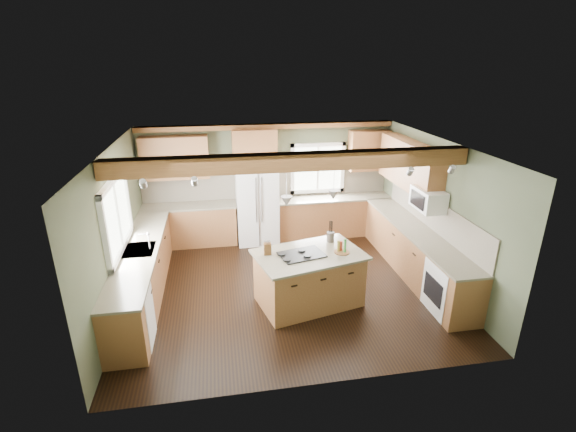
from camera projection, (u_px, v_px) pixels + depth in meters
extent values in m
plane|color=black|center=(286.00, 286.00, 7.66)|extent=(5.60, 5.60, 0.00)
plane|color=silver|center=(286.00, 145.00, 6.74)|extent=(5.60, 5.60, 0.00)
plane|color=#434C35|center=(268.00, 181.00, 9.50)|extent=(5.60, 0.00, 5.60)
plane|color=#434C35|center=(116.00, 231.00, 6.75)|extent=(0.00, 5.00, 5.00)
plane|color=#434C35|center=(436.00, 211.00, 7.64)|extent=(0.00, 5.00, 5.00)
cube|color=#573318|center=(293.00, 162.00, 6.24)|extent=(5.55, 0.26, 0.26)
cube|color=#573318|center=(268.00, 126.00, 8.97)|extent=(5.55, 0.20, 0.10)
cube|color=brown|center=(268.00, 185.00, 9.52)|extent=(5.58, 0.03, 0.58)
cube|color=brown|center=(434.00, 214.00, 7.72)|extent=(0.03, 3.70, 0.58)
cube|color=brown|center=(190.00, 225.00, 9.25)|extent=(2.02, 0.60, 0.88)
cube|color=brown|center=(189.00, 206.00, 9.08)|extent=(2.06, 0.64, 0.04)
cube|color=brown|center=(333.00, 216.00, 9.77)|extent=(2.62, 0.60, 0.88)
cube|color=brown|center=(334.00, 198.00, 9.60)|extent=(2.66, 0.64, 0.04)
cube|color=brown|center=(142.00, 275.00, 7.15)|extent=(0.60, 3.70, 0.88)
cube|color=brown|center=(139.00, 250.00, 6.99)|extent=(0.64, 3.74, 0.04)
cube|color=brown|center=(415.00, 253.00, 7.95)|extent=(0.60, 3.70, 0.88)
cube|color=brown|center=(417.00, 231.00, 7.79)|extent=(0.64, 3.74, 0.04)
cube|color=brown|center=(175.00, 158.00, 8.79)|extent=(1.40, 0.35, 0.90)
cube|color=brown|center=(255.00, 146.00, 8.99)|extent=(0.96, 0.35, 0.70)
cube|color=brown|center=(410.00, 165.00, 8.21)|extent=(0.35, 2.20, 0.90)
cube|color=brown|center=(369.00, 150.00, 9.47)|extent=(0.90, 0.35, 0.90)
cube|color=white|center=(116.00, 215.00, 6.71)|extent=(0.04, 1.60, 1.05)
cube|color=white|center=(318.00, 168.00, 9.58)|extent=(1.10, 0.04, 1.00)
cube|color=#262628|center=(139.00, 250.00, 6.99)|extent=(0.50, 0.65, 0.03)
cylinder|color=#B2B2B7|center=(149.00, 242.00, 6.97)|extent=(0.02, 0.02, 0.28)
cube|color=white|center=(129.00, 319.00, 5.96)|extent=(0.60, 0.60, 0.84)
cube|color=white|center=(450.00, 288.00, 6.76)|extent=(0.60, 0.72, 0.84)
cube|color=white|center=(428.00, 199.00, 7.47)|extent=(0.40, 0.70, 0.38)
cone|color=#B2B2B7|center=(287.00, 201.00, 6.34)|extent=(0.18, 0.18, 0.16)
cone|color=#B2B2B7|center=(333.00, 195.00, 6.64)|extent=(0.18, 0.18, 0.16)
cube|color=white|center=(257.00, 203.00, 9.25)|extent=(0.90, 0.74, 1.80)
cube|color=brown|center=(309.00, 279.00, 7.01)|extent=(1.82, 1.35, 0.88)
cube|color=brown|center=(309.00, 255.00, 6.84)|extent=(1.95, 1.48, 0.04)
cube|color=black|center=(302.00, 254.00, 6.78)|extent=(0.80, 0.62, 0.02)
cube|color=brown|center=(267.00, 249.00, 6.77)|extent=(0.12, 0.09, 0.20)
cylinder|color=#48413A|center=(330.00, 237.00, 7.26)|extent=(0.18, 0.18, 0.17)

